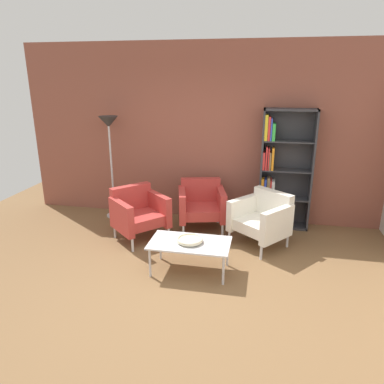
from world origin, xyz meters
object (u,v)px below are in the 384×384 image
armchair_corner_red (201,204)px  floor_lamp_torchiere (109,134)px  armchair_near_window (262,218)px  armchair_by_bookshelf (138,212)px  decorative_bowl (190,240)px  coffee_table_low (190,245)px  bookshelf_tall (280,172)px

armchair_corner_red → floor_lamp_torchiere: (-1.60, 0.23, 1.03)m
armchair_near_window → floor_lamp_torchiere: floor_lamp_torchiere is taller
armchair_near_window → armchair_corner_red: size_ratio=1.12×
armchair_by_bookshelf → decorative_bowl: bearing=-88.2°
decorative_bowl → armchair_corner_red: size_ratio=0.38×
decorative_bowl → armchair_near_window: size_ratio=0.34×
coffee_table_low → armchair_corner_red: bearing=94.0°
armchair_near_window → floor_lamp_torchiere: 2.84m
armchair_near_window → bookshelf_tall: bearing=112.0°
floor_lamp_torchiere → decorative_bowl: bearing=-43.2°
coffee_table_low → armchair_corner_red: (-0.10, 1.36, 0.05)m
bookshelf_tall → armchair_near_window: (-0.23, -0.78, -0.50)m
decorative_bowl → armchair_near_window: (0.87, 0.95, -0.02)m
bookshelf_tall → floor_lamp_torchiere: bookshelf_tall is taller
bookshelf_tall → armchair_by_bookshelf: (-2.06, -0.91, -0.50)m
decorative_bowl → armchair_by_bookshelf: 1.26m
bookshelf_tall → armchair_corner_red: bookshelf_tall is taller
coffee_table_low → armchair_by_bookshelf: (-0.96, 0.82, 0.05)m
bookshelf_tall → decorative_bowl: bookshelf_tall is taller
decorative_bowl → armchair_by_bookshelf: size_ratio=0.34×
decorative_bowl → floor_lamp_torchiere: (-1.69, 1.59, 1.01)m
armchair_by_bookshelf → floor_lamp_torchiere: size_ratio=0.55×
coffee_table_low → armchair_corner_red: armchair_corner_red is taller
bookshelf_tall → floor_lamp_torchiere: (-2.79, -0.14, 0.53)m
decorative_bowl → floor_lamp_torchiere: size_ratio=0.18×
decorative_bowl → floor_lamp_torchiere: bearing=136.8°
decorative_bowl → armchair_near_window: armchair_near_window is taller
coffee_table_low → armchair_by_bookshelf: 1.26m
bookshelf_tall → armchair_corner_red: (-1.20, -0.37, -0.50)m
bookshelf_tall → coffee_table_low: bookshelf_tall is taller
coffee_table_low → armchair_corner_red: 1.36m
armchair_corner_red → floor_lamp_torchiere: 1.92m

